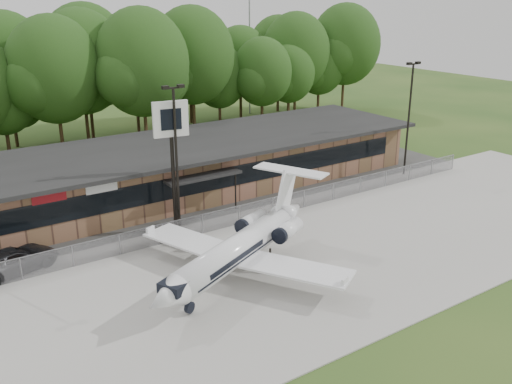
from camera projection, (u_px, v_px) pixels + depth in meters
ground at (409, 311)px, 30.04m from camera, size 160.00×160.00×0.00m
apron at (312, 256)px, 36.25m from camera, size 64.00×18.00×0.08m
parking_lot at (219, 204)px, 45.21m from camera, size 50.00×9.00×0.06m
terminal at (191, 165)px, 47.95m from camera, size 41.00×11.65×4.30m
fence at (250, 212)px, 41.46m from camera, size 46.00×0.04×1.52m
treeline at (108, 76)px, 60.26m from camera, size 72.00×12.00×15.00m
radio_mast at (249, 19)px, 74.99m from camera, size 0.20×0.20×25.00m
light_pole_mid at (176, 149)px, 38.24m from camera, size 1.55×0.30×10.23m
light_pole_right at (409, 111)px, 50.49m from camera, size 1.55×0.30×10.23m
business_jet at (241, 248)px, 33.18m from camera, size 14.82×13.21×5.13m
suv at (14, 260)px, 34.09m from camera, size 5.79×3.89×1.48m
pole_sign at (171, 133)px, 38.04m from camera, size 2.41×0.69×9.17m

